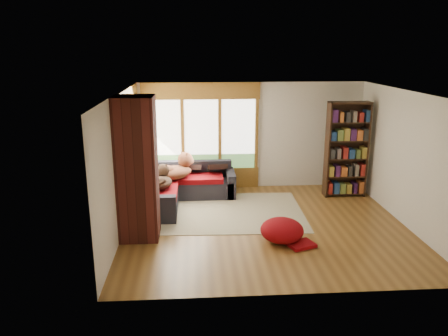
# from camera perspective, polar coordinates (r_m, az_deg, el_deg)

# --- Properties ---
(floor) EXTENTS (5.50, 5.50, 0.00)m
(floor) POSITION_cam_1_polar(r_m,az_deg,el_deg) (8.74, 5.41, -7.45)
(floor) COLOR brown
(floor) RESTS_ON ground
(ceiling) EXTENTS (5.50, 5.50, 0.00)m
(ceiling) POSITION_cam_1_polar(r_m,az_deg,el_deg) (8.09, 5.88, 9.75)
(ceiling) COLOR white
(wall_back) EXTENTS (5.50, 0.04, 2.60)m
(wall_back) POSITION_cam_1_polar(r_m,az_deg,el_deg) (10.73, 3.46, 4.21)
(wall_back) COLOR silver
(wall_back) RESTS_ON ground
(wall_front) EXTENTS (5.50, 0.04, 2.60)m
(wall_front) POSITION_cam_1_polar(r_m,az_deg,el_deg) (5.99, 9.54, -5.29)
(wall_front) COLOR silver
(wall_front) RESTS_ON ground
(wall_left) EXTENTS (0.04, 5.00, 2.60)m
(wall_left) POSITION_cam_1_polar(r_m,az_deg,el_deg) (8.33, -13.38, 0.46)
(wall_left) COLOR silver
(wall_left) RESTS_ON ground
(wall_right) EXTENTS (0.04, 5.00, 2.60)m
(wall_right) POSITION_cam_1_polar(r_m,az_deg,el_deg) (9.18, 22.82, 1.05)
(wall_right) COLOR silver
(wall_right) RESTS_ON ground
(windows_back) EXTENTS (2.82, 0.10, 1.90)m
(windows_back) POSITION_cam_1_polar(r_m,az_deg,el_deg) (10.61, -2.98, 4.36)
(windows_back) COLOR brown
(windows_back) RESTS_ON wall_back
(windows_left) EXTENTS (0.10, 2.62, 1.90)m
(windows_left) POSITION_cam_1_polar(r_m,az_deg,el_deg) (9.46, -12.09, 2.65)
(windows_left) COLOR brown
(windows_left) RESTS_ON wall_left
(roller_blind) EXTENTS (0.03, 0.72, 0.90)m
(roller_blind) POSITION_cam_1_polar(r_m,az_deg,el_deg) (10.19, -11.42, 5.90)
(roller_blind) COLOR olive
(roller_blind) RESTS_ON wall_left
(brick_chimney) EXTENTS (0.70, 0.70, 2.60)m
(brick_chimney) POSITION_cam_1_polar(r_m,az_deg,el_deg) (7.94, -11.28, -0.14)
(brick_chimney) COLOR #471914
(brick_chimney) RESTS_ON ground
(sectional_sofa) EXTENTS (2.20, 2.20, 0.80)m
(sectional_sofa) POSITION_cam_1_polar(r_m,az_deg,el_deg) (10.14, -7.08, -2.39)
(sectional_sofa) COLOR black
(sectional_sofa) RESTS_ON ground
(area_rug) EXTENTS (3.20, 2.49, 0.01)m
(area_rug) POSITION_cam_1_polar(r_m,az_deg,el_deg) (9.37, 0.69, -5.72)
(area_rug) COLOR beige
(area_rug) RESTS_ON ground
(bookshelf) EXTENTS (0.95, 0.32, 2.22)m
(bookshelf) POSITION_cam_1_polar(r_m,az_deg,el_deg) (10.48, 15.72, 2.31)
(bookshelf) COLOR black
(bookshelf) RESTS_ON ground
(pouf) EXTENTS (0.93, 0.93, 0.42)m
(pouf) POSITION_cam_1_polar(r_m,az_deg,el_deg) (8.02, 7.58, -7.99)
(pouf) COLOR maroon
(pouf) RESTS_ON area_rug
(dog_tan) EXTENTS (1.03, 0.96, 0.50)m
(dog_tan) POSITION_cam_1_polar(r_m,az_deg,el_deg) (9.93, -6.20, 0.20)
(dog_tan) COLOR brown
(dog_tan) RESTS_ON sectional_sofa
(dog_brindle) EXTENTS (0.51, 0.77, 0.40)m
(dog_brindle) POSITION_cam_1_polar(r_m,az_deg,el_deg) (9.36, -8.16, -1.18)
(dog_brindle) COLOR black
(dog_brindle) RESTS_ON sectional_sofa
(throw_pillows) EXTENTS (1.98, 1.68, 0.45)m
(throw_pillows) POSITION_cam_1_polar(r_m,az_deg,el_deg) (10.05, -6.65, 0.23)
(throw_pillows) COLOR black
(throw_pillows) RESTS_ON sectional_sofa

